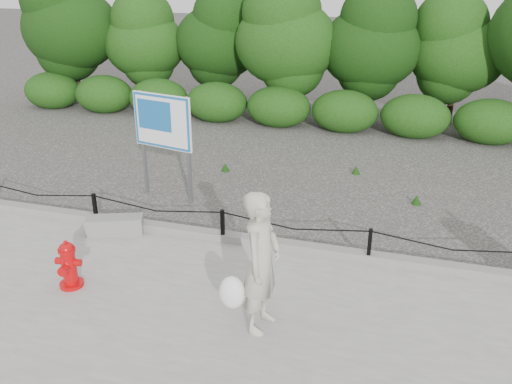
{
  "coord_description": "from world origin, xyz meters",
  "views": [
    {
      "loc": [
        2.94,
        -7.86,
        4.55
      ],
      "look_at": [
        0.54,
        0.2,
        1.0
      ],
      "focal_mm": 38.0,
      "sensor_mm": 36.0,
      "label": 1
    }
  ],
  "objects_px": {
    "fire_hydrant": "(69,265)",
    "concrete_block": "(115,225)",
    "advertising_sign": "(163,126)",
    "pedestrian": "(260,264)"
  },
  "relations": [
    {
      "from": "concrete_block",
      "to": "advertising_sign",
      "type": "distance_m",
      "value": 2.32
    },
    {
      "from": "fire_hydrant",
      "to": "concrete_block",
      "type": "distance_m",
      "value": 1.77
    },
    {
      "from": "fire_hydrant",
      "to": "pedestrian",
      "type": "height_order",
      "value": "pedestrian"
    },
    {
      "from": "advertising_sign",
      "to": "fire_hydrant",
      "type": "bearing_deg",
      "value": -75.11
    },
    {
      "from": "fire_hydrant",
      "to": "pedestrian",
      "type": "distance_m",
      "value": 3.04
    },
    {
      "from": "advertising_sign",
      "to": "concrete_block",
      "type": "bearing_deg",
      "value": -80.7
    },
    {
      "from": "pedestrian",
      "to": "advertising_sign",
      "type": "xyz_separation_m",
      "value": [
        -3.12,
        3.77,
        0.53
      ]
    },
    {
      "from": "concrete_block",
      "to": "advertising_sign",
      "type": "xyz_separation_m",
      "value": [
        0.11,
        1.91,
        1.32
      ]
    },
    {
      "from": "concrete_block",
      "to": "advertising_sign",
      "type": "relative_size",
      "value": 0.45
    },
    {
      "from": "pedestrian",
      "to": "concrete_block",
      "type": "height_order",
      "value": "pedestrian"
    }
  ]
}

